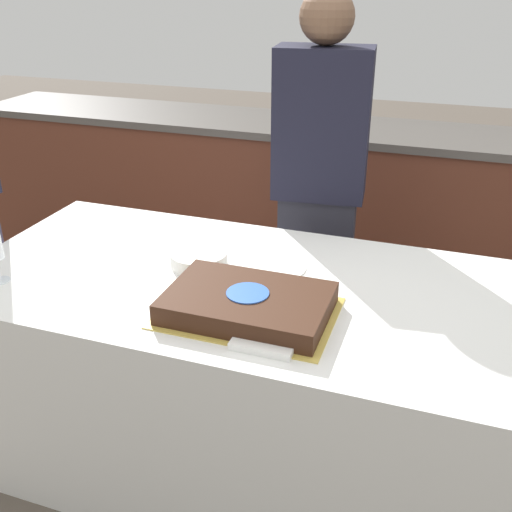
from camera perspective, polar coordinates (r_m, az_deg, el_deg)
ground_plane at (r=2.43m, az=-0.91°, el=-18.37°), size 14.00×14.00×0.00m
back_counter at (r=3.45m, az=7.83°, el=4.73°), size 4.40×0.58×0.92m
dining_table at (r=2.18m, az=-0.98°, el=-11.23°), size 1.93×0.93×0.76m
cake at (r=1.78m, az=-0.79°, el=-4.56°), size 0.52×0.36×0.07m
plate_stack at (r=2.08m, az=-5.46°, el=-0.24°), size 0.20×0.20×0.05m
side_plate_near_cake at (r=2.06m, az=1.85°, el=-1.05°), size 0.21×0.21×0.00m
utensil_pile at (r=1.65m, az=0.74°, el=-8.36°), size 0.18×0.09×0.02m
person_cutting_cake at (r=2.52m, az=5.99°, el=6.15°), size 0.39×0.24×1.63m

